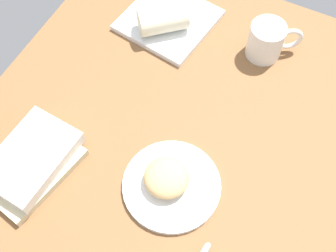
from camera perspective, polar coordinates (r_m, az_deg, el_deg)
The scene contains 8 objects.
dining_table at distance 106.07cm, azimuth -0.81°, elevation -1.69°, with size 110.00×90.00×4.00cm, color brown.
round_plate at distance 98.10cm, azimuth 0.46°, elevation -7.79°, with size 21.91×21.91×1.40cm, color white.
scone_pastry at distance 95.44cm, azimuth -0.20°, elevation -6.73°, with size 9.99×9.95×4.86cm, color tan.
square_plate at distance 124.60cm, azimuth 0.06°, elevation 13.64°, with size 22.86×22.86×1.60cm, color white.
sauce_cup at distance 126.56cm, azimuth 0.92°, elevation 15.83°, with size 5.55×5.55×2.12cm.
breakfast_wrap at distance 118.77cm, azimuth -0.67°, elevation 13.73°, with size 7.20×7.20×12.87cm, color beige.
book_stack at distance 102.61cm, azimuth -17.28°, elevation -4.57°, with size 24.59×17.29×5.58cm.
coffee_mug at distance 117.03cm, azimuth 12.81°, elevation 10.83°, with size 10.31×13.14×9.83cm.
Camera 1 is at (43.36, 23.44, 95.92)cm, focal length 46.77 mm.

